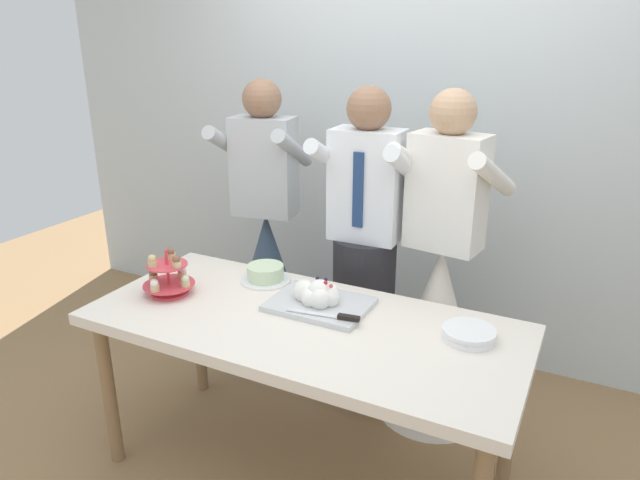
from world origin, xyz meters
TOP-DOWN VIEW (x-y plane):
  - ground_plane at (0.00, 0.00)m, footprint 8.00×8.00m
  - rear_wall at (0.00, 1.41)m, footprint 5.20×0.10m
  - dessert_table at (0.00, 0.00)m, footprint 1.80×0.80m
  - cupcake_stand at (-0.65, -0.05)m, footprint 0.23×0.23m
  - main_cake_tray at (0.01, 0.13)m, footprint 0.43×0.31m
  - plate_stack at (0.65, 0.15)m, footprint 0.21×0.21m
  - round_cake at (-0.34, 0.27)m, footprint 0.24×0.24m
  - person_groom at (0.00, 0.66)m, footprint 0.47×0.50m
  - person_bride at (0.38, 0.71)m, footprint 0.56×0.56m
  - person_guest at (-0.66, 0.78)m, footprint 0.57×0.56m

SIDE VIEW (x-z plane):
  - ground_plane at x=0.00m, z-range 0.00..0.00m
  - person_bride at x=0.38m, z-range -0.25..1.41m
  - person_guest at x=-0.66m, z-range -0.25..1.41m
  - dessert_table at x=0.00m, z-range 0.31..1.09m
  - person_groom at x=0.00m, z-range -0.08..1.58m
  - plate_stack at x=0.65m, z-range 0.77..0.82m
  - round_cake at x=-0.34m, z-range 0.77..0.85m
  - main_cake_tray at x=0.01m, z-range 0.75..0.88m
  - cupcake_stand at x=-0.65m, z-range 0.75..0.96m
  - rear_wall at x=0.00m, z-range 0.00..2.90m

